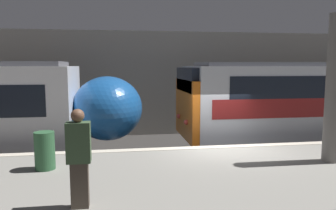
{
  "coord_description": "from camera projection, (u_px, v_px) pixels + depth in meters",
  "views": [
    {
      "loc": [
        -2.97,
        -8.96,
        3.42
      ],
      "look_at": [
        -1.43,
        1.05,
        2.2
      ],
      "focal_mm": 35.0,
      "sensor_mm": 36.0,
      "label": 1
    }
  ],
  "objects": [
    {
      "name": "ground_plane",
      "position": [
        221.0,
        182.0,
        9.65
      ],
      "size": [
        120.0,
        120.0,
        0.0
      ],
      "primitive_type": "plane",
      "color": "#33302D"
    },
    {
      "name": "person_walking",
      "position": [
        79.0,
        156.0,
        5.28
      ],
      "size": [
        0.38,
        0.24,
        1.63
      ],
      "color": "#473D33",
      "rests_on": "platform"
    },
    {
      "name": "trash_bin",
      "position": [
        45.0,
        151.0,
        7.3
      ],
      "size": [
        0.44,
        0.44,
        0.85
      ],
      "color": "#2D5B38",
      "rests_on": "platform"
    },
    {
      "name": "station_rear_barrier",
      "position": [
        178.0,
        83.0,
        16.27
      ],
      "size": [
        50.0,
        0.15,
        5.07
      ],
      "color": "#9E998E",
      "rests_on": "ground"
    },
    {
      "name": "platform",
      "position": [
        252.0,
        192.0,
        7.43
      ],
      "size": [
        40.0,
        4.4,
        1.12
      ],
      "color": "gray",
      "rests_on": "ground"
    },
    {
      "name": "support_pillar_near",
      "position": [
        335.0,
        89.0,
        7.74
      ],
      "size": [
        0.41,
        0.41,
        3.52
      ],
      "color": "slate",
      "rests_on": "platform"
    }
  ]
}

